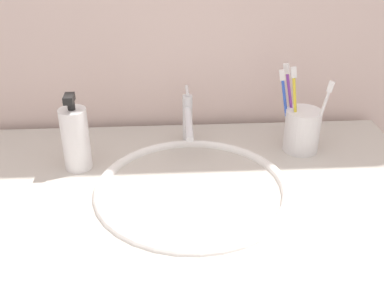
% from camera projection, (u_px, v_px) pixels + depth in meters
% --- Properties ---
extents(sink_basin, '(0.41, 0.41, 0.12)m').
position_uv_depth(sink_basin, '(193.00, 204.00, 1.00)').
color(sink_basin, white).
rests_on(sink_basin, vanity_counter).
extents(faucet, '(0.02, 0.15, 0.13)m').
position_uv_depth(faucet, '(188.00, 119.00, 1.13)').
color(faucet, silver).
rests_on(faucet, sink_basin).
extents(toothbrush_cup, '(0.08, 0.08, 0.10)m').
position_uv_depth(toothbrush_cup, '(302.00, 130.00, 1.11)').
color(toothbrush_cup, white).
rests_on(toothbrush_cup, vanity_counter).
extents(toothbrush_white, '(0.04, 0.03, 0.18)m').
position_uv_depth(toothbrush_white, '(321.00, 113.00, 1.06)').
color(toothbrush_white, white).
rests_on(toothbrush_white, toothbrush_cup).
extents(toothbrush_purple, '(0.05, 0.03, 0.20)m').
position_uv_depth(toothbrush_purple, '(290.00, 101.00, 1.10)').
color(toothbrush_purple, purple).
rests_on(toothbrush_purple, toothbrush_cup).
extents(toothbrush_blue, '(0.05, 0.01, 0.19)m').
position_uv_depth(toothbrush_blue, '(285.00, 104.00, 1.09)').
color(toothbrush_blue, blue).
rests_on(toothbrush_blue, toothbrush_cup).
extents(toothbrush_yellow, '(0.04, 0.01, 0.21)m').
position_uv_depth(toothbrush_yellow, '(295.00, 104.00, 1.07)').
color(toothbrush_yellow, yellow).
rests_on(toothbrush_yellow, toothbrush_cup).
extents(soap_dispenser, '(0.06, 0.06, 0.18)m').
position_uv_depth(soap_dispenser, '(75.00, 138.00, 1.03)').
color(soap_dispenser, white).
rests_on(soap_dispenser, vanity_counter).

